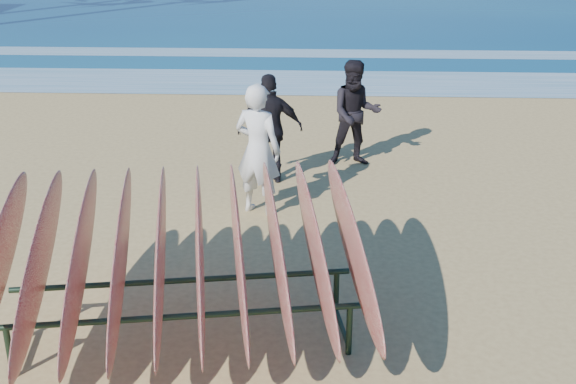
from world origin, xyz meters
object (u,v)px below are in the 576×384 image
surfboard_rack (180,255)px  person_dark_b (270,129)px  person_white (258,150)px  person_dark_a (356,113)px

surfboard_rack → person_dark_b: (0.51, 4.30, -0.13)m
person_white → person_dark_b: bearing=-70.7°
person_dark_a → person_dark_b: bearing=-152.3°
person_white → person_dark_b: person_white is taller
person_white → person_dark_a: (1.35, 1.98, -0.05)m
person_white → person_dark_a: 2.39m
surfboard_rack → person_dark_b: person_dark_b is taller
person_dark_b → person_dark_a: bearing=-155.6°
person_dark_a → surfboard_rack: bearing=-114.6°
surfboard_rack → person_dark_b: bearing=73.9°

